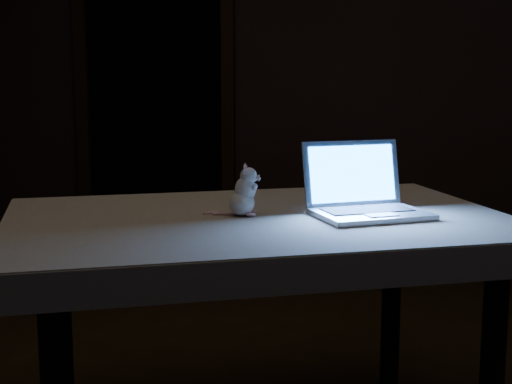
# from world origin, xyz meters

# --- Properties ---
(back_wall) EXTENTS (4.50, 0.04, 2.60)m
(back_wall) POSITION_xyz_m (0.00, 2.50, 1.30)
(back_wall) COLOR black
(back_wall) RESTS_ON ground
(doorway) EXTENTS (1.06, 0.36, 2.13)m
(doorway) POSITION_xyz_m (-1.10, 2.50, 1.06)
(doorway) COLOR black
(doorway) RESTS_ON back_wall
(table) EXTENTS (1.64, 1.39, 0.75)m
(table) POSITION_xyz_m (0.04, 0.03, 0.37)
(table) COLOR black
(table) RESTS_ON floor
(tablecloth) EXTENTS (1.77, 1.54, 0.09)m
(tablecloth) POSITION_xyz_m (0.12, 0.04, 0.71)
(tablecloth) COLOR #BAB09C
(tablecloth) RESTS_ON table
(laptop) EXTENTS (0.42, 0.40, 0.22)m
(laptop) POSITION_xyz_m (0.37, 0.07, 0.86)
(laptop) COLOR #ADADB1
(laptop) RESTS_ON tablecloth
(plush_mouse) EXTENTS (0.16, 0.16, 0.15)m
(plush_mouse) POSITION_xyz_m (-0.01, 0.02, 0.83)
(plush_mouse) COLOR white
(plush_mouse) RESTS_ON tablecloth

